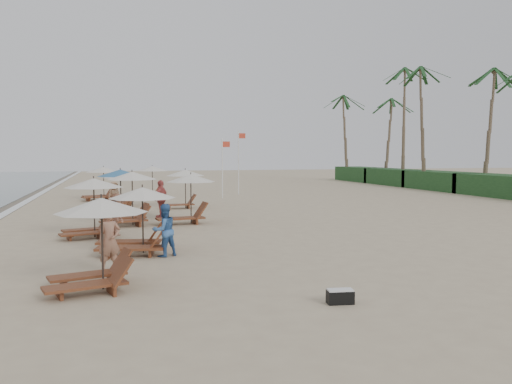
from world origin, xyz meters
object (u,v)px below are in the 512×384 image
object	(u,v)px
lounger_station_3	(127,200)
beachgoer_far_b	(114,196)
lounger_station_6	(100,184)
beachgoer_mid_b	(117,214)
lounger_station_5	(117,189)
inland_station_1	(183,183)
beachgoer_far_a	(161,199)
lounger_station_0	(93,243)
inland_station_0	(186,195)
duffel_bag	(340,296)
beachgoer_near	(110,241)
lounger_station_2	(89,206)
flag_pole_near	(223,165)
lounger_station_4	(116,192)
inland_station_2	(149,179)
beachgoer_mid_a	(164,230)
lounger_station_1	(134,223)

from	to	relation	value
lounger_station_3	beachgoer_far_b	bearing A→B (deg)	94.86
lounger_station_6	beachgoer_mid_b	world-z (taller)	lounger_station_6
lounger_station_5	inland_station_1	bearing A→B (deg)	-29.48
beachgoer_far_a	beachgoer_far_b	xyz separation A→B (m)	(-2.23, 3.60, -0.11)
lounger_station_6	beachgoer_far_b	world-z (taller)	lounger_station_6
lounger_station_0	inland_station_0	xyz separation A→B (m)	(3.63, 10.78, 0.19)
duffel_bag	beachgoer_near	bearing A→B (deg)	137.28
lounger_station_0	inland_station_0	size ratio (longest dim) A/B	0.86
lounger_station_2	flag_pole_near	distance (m)	17.80
lounger_station_4	inland_station_1	bearing A→B (deg)	32.57
inland_station_2	beachgoer_mid_a	world-z (taller)	inland_station_2
beachgoer_mid_a	beachgoer_mid_b	bearing A→B (deg)	-99.31
lounger_station_6	flag_pole_near	size ratio (longest dim) A/B	0.64
lounger_station_3	beachgoer_far_a	bearing A→B (deg)	54.66
lounger_station_1	inland_station_0	size ratio (longest dim) A/B	0.92
lounger_station_2	beachgoer_near	distance (m)	6.25
lounger_station_3	lounger_station_4	distance (m)	4.09
beachgoer_mid_b	flag_pole_near	bearing A→B (deg)	-43.31
lounger_station_1	beachgoer_mid_b	size ratio (longest dim) A/B	1.61
beachgoer_mid_b	duffel_bag	bearing A→B (deg)	-175.15
beachgoer_mid_b	flag_pole_near	distance (m)	17.15
beachgoer_far_a	lounger_station_4	bearing A→B (deg)	-90.79
beachgoer_mid_a	lounger_station_6	bearing A→B (deg)	-108.99
beachgoer_far_a	lounger_station_1	bearing A→B (deg)	26.26
duffel_bag	beachgoer_mid_b	bearing A→B (deg)	112.37
inland_station_1	duffel_bag	xyz separation A→B (m)	(0.65, -20.01, -1.31)
inland_station_0	inland_station_1	size ratio (longest dim) A/B	1.11
lounger_station_5	duffel_bag	bearing A→B (deg)	-78.96
lounger_station_2	inland_station_1	distance (m)	10.64
lounger_station_0	lounger_station_2	world-z (taller)	lounger_station_2
lounger_station_1	lounger_station_6	size ratio (longest dim) A/B	0.97
flag_pole_near	inland_station_1	bearing A→B (deg)	-120.79
lounger_station_5	flag_pole_near	xyz separation A→B (m)	(7.31, 4.06, 1.31)
lounger_station_4	inland_station_1	world-z (taller)	lounger_station_4
lounger_station_3	inland_station_0	size ratio (longest dim) A/B	0.92
lounger_station_1	beachgoer_mid_a	bearing A→B (deg)	-42.29
beachgoer_near	inland_station_1	bearing A→B (deg)	52.62
inland_station_2	beachgoer_mid_a	distance (m)	23.02
lounger_station_3	flag_pole_near	size ratio (longest dim) A/B	0.62
lounger_station_4	lounger_station_1	bearing A→B (deg)	-87.55
lounger_station_4	lounger_station_0	bearing A→B (deg)	-92.40
beachgoer_mid_a	lounger_station_3	bearing A→B (deg)	-108.42
lounger_station_2	beachgoer_near	size ratio (longest dim) A/B	1.43
beachgoer_mid_b	lounger_station_5	bearing A→B (deg)	-18.13
lounger_station_2	lounger_station_6	world-z (taller)	lounger_station_6
beachgoer_far_b	duffel_bag	size ratio (longest dim) A/B	2.77
flag_pole_near	lounger_station_1	bearing A→B (deg)	-109.82
lounger_station_0	lounger_station_5	world-z (taller)	lounger_station_0
beachgoer_near	beachgoer_far_b	xyz separation A→B (m)	(0.18, 15.25, -0.03)
lounger_station_0	inland_station_2	bearing A→B (deg)	83.37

